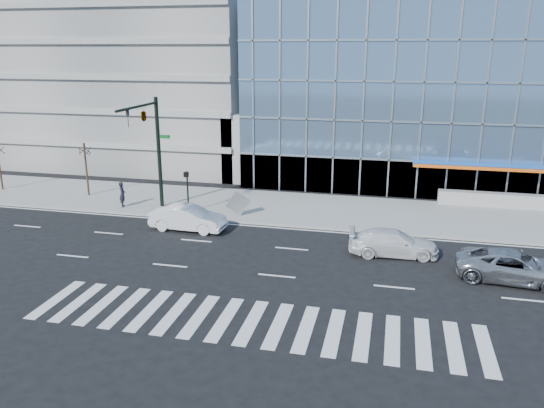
{
  "coord_description": "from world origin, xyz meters",
  "views": [
    {
      "loc": [
        5.59,
        -28.86,
        11.46
      ],
      "look_at": [
        -1.9,
        3.0,
        1.78
      ],
      "focal_mm": 35.0,
      "sensor_mm": 36.0,
      "label": 1
    }
  ],
  "objects": [
    {
      "name": "ground",
      "position": [
        0.0,
        0.0,
        0.0
      ],
      "size": [
        160.0,
        160.0,
        0.0
      ],
      "primitive_type": "plane",
      "color": "black",
      "rests_on": "ground"
    },
    {
      "name": "sidewalk",
      "position": [
        0.0,
        8.0,
        0.07
      ],
      "size": [
        120.0,
        8.0,
        0.15
      ],
      "primitive_type": "cube",
      "color": "gray",
      "rests_on": "ground"
    },
    {
      "name": "theatre_building",
      "position": [
        14.0,
        26.0,
        7.5
      ],
      "size": [
        42.0,
        26.0,
        15.0
      ],
      "primitive_type": "cube",
      "color": "#6484A8",
      "rests_on": "ground"
    },
    {
      "name": "parking_garage",
      "position": [
        -20.0,
        26.0,
        10.0
      ],
      "size": [
        24.0,
        24.0,
        20.0
      ],
      "primitive_type": "cube",
      "color": "gray",
      "rests_on": "ground"
    },
    {
      "name": "ramp_block",
      "position": [
        -6.0,
        18.0,
        3.0
      ],
      "size": [
        6.0,
        8.0,
        6.0
      ],
      "primitive_type": "cube",
      "color": "gray",
      "rests_on": "ground"
    },
    {
      "name": "traffic_signal",
      "position": [
        -11.0,
        4.57,
        6.16
      ],
      "size": [
        1.14,
        5.74,
        8.0
      ],
      "color": "black",
      "rests_on": "sidewalk"
    },
    {
      "name": "ped_signal_post",
      "position": [
        -8.5,
        4.94,
        2.14
      ],
      "size": [
        0.3,
        0.33,
        3.0
      ],
      "color": "black",
      "rests_on": "sidewalk"
    },
    {
      "name": "street_tree_near",
      "position": [
        -18.0,
        7.5,
        3.78
      ],
      "size": [
        1.1,
        1.1,
        4.23
      ],
      "color": "#332319",
      "rests_on": "sidewalk"
    },
    {
      "name": "silver_suv",
      "position": [
        11.86,
        -1.8,
        0.78
      ],
      "size": [
        5.85,
        3.15,
        1.56
      ],
      "primitive_type": "imported",
      "rotation": [
        0.0,
        0.0,
        1.47
      ],
      "color": "#B6B6BB",
      "rests_on": "ground"
    },
    {
      "name": "white_suv",
      "position": [
        5.86,
        0.41,
        0.74
      ],
      "size": [
        5.25,
        2.55,
        1.47
      ],
      "primitive_type": "imported",
      "rotation": [
        0.0,
        0.0,
        1.67
      ],
      "color": "silver",
      "rests_on": "ground"
    },
    {
      "name": "white_sedan",
      "position": [
        -7.24,
        1.8,
        0.82
      ],
      "size": [
        5.01,
        1.93,
        1.63
      ],
      "primitive_type": "imported",
      "rotation": [
        0.0,
        0.0,
        1.53
      ],
      "color": "white",
      "rests_on": "ground"
    },
    {
      "name": "pedestrian",
      "position": [
        -13.74,
        5.2,
        1.09
      ],
      "size": [
        0.68,
        0.81,
        1.88
      ],
      "primitive_type": "imported",
      "rotation": [
        0.0,
        0.0,
        1.98
      ],
      "color": "black",
      "rests_on": "sidewalk"
    },
    {
      "name": "tilted_panel",
      "position": [
        -4.8,
        5.0,
        1.06
      ],
      "size": [
        1.64,
        0.88,
        1.81
      ],
      "primitive_type": "cube",
      "rotation": [
        0.0,
        0.62,
        0.47
      ],
      "color": "#979797",
      "rests_on": "sidewalk"
    }
  ]
}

